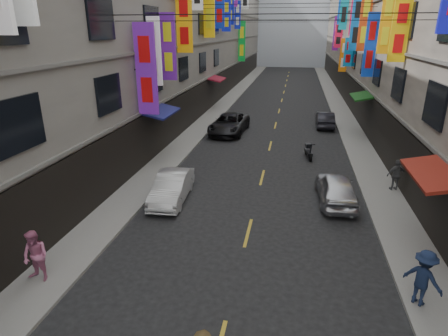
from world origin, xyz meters
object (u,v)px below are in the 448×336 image
at_px(scooter_far_right, 309,151).
at_px(car_left_mid, 172,187).
at_px(pedestrian_rnear, 423,278).
at_px(car_right_far, 325,119).
at_px(car_right_mid, 336,188).
at_px(pedestrian_lfar, 36,256).
at_px(pedestrian_rfar, 396,175).
at_px(car_left_far, 229,124).

bearing_deg(scooter_far_right, car_left_mid, 39.76).
distance_m(car_left_mid, pedestrian_rnear, 10.88).
relative_size(car_right_far, pedestrian_rnear, 2.22).
relative_size(car_right_mid, pedestrian_lfar, 2.36).
bearing_deg(car_right_mid, pedestrian_rfar, -153.15).
distance_m(scooter_far_right, car_right_far, 8.53).
relative_size(scooter_far_right, car_left_far, 0.34).
distance_m(car_left_mid, car_right_mid, 7.65).
height_order(car_left_mid, pedestrian_rnear, pedestrian_rnear).
distance_m(car_right_far, pedestrian_rnear, 21.54).
bearing_deg(pedestrian_rfar, car_right_mid, 16.66).
bearing_deg(car_right_mid, car_right_far, -94.56).
bearing_deg(car_right_mid, scooter_far_right, -83.11).
relative_size(scooter_far_right, car_left_mid, 0.45).
bearing_deg(pedestrian_lfar, car_right_far, 74.22).
height_order(car_left_far, pedestrian_rfar, pedestrian_rfar).
bearing_deg(scooter_far_right, car_right_far, -109.53).
height_order(scooter_far_right, car_right_far, car_right_far).
bearing_deg(pedestrian_lfar, car_right_mid, 47.49).
relative_size(scooter_far_right, pedestrian_rfar, 1.15).
height_order(car_left_mid, pedestrian_rfar, pedestrian_rfar).
bearing_deg(pedestrian_rnear, car_left_far, -22.77).
xyz_separation_m(scooter_far_right, pedestrian_rfar, (4.07, -4.55, 0.46)).
xyz_separation_m(car_right_mid, pedestrian_lfar, (-9.75, -7.93, 0.29)).
distance_m(scooter_far_right, pedestrian_rfar, 6.12).
bearing_deg(pedestrian_rfar, car_left_far, -56.99).
relative_size(car_left_mid, car_right_far, 1.03).
xyz_separation_m(car_left_mid, car_right_far, (7.92, 15.90, -0.02)).
height_order(car_right_far, pedestrian_lfar, pedestrian_lfar).
xyz_separation_m(car_left_mid, pedestrian_rnear, (9.32, -5.60, 0.33)).
relative_size(car_right_mid, car_right_far, 1.05).
bearing_deg(car_right_mid, car_left_mid, 6.21).
height_order(car_left_far, pedestrian_rnear, pedestrian_rnear).
bearing_deg(pedestrian_lfar, pedestrian_rnear, 13.78).
distance_m(car_left_far, car_right_far, 8.14).
bearing_deg(car_left_far, car_left_mid, -89.00).
distance_m(pedestrian_rnear, pedestrian_rfar, 8.63).
xyz_separation_m(scooter_far_right, car_right_far, (1.47, 8.40, 0.19)).
xyz_separation_m(pedestrian_lfar, pedestrian_rfar, (12.71, 9.65, -0.07)).
distance_m(car_right_far, pedestrian_rfar, 13.21).
relative_size(pedestrian_rnear, pedestrian_rfar, 1.10).
xyz_separation_m(pedestrian_lfar, pedestrian_rnear, (11.51, 1.10, 0.01)).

